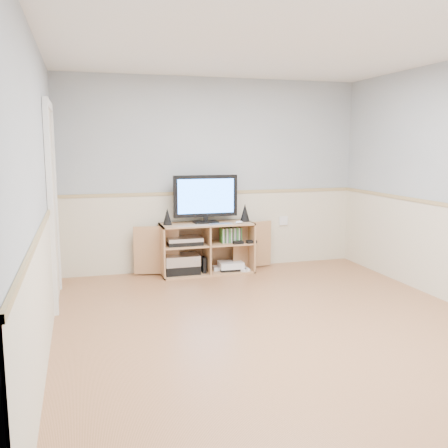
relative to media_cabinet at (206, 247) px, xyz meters
The scene contains 11 objects.
room 2.12m from the media_cabinet, 87.08° to the right, with size 4.04×4.54×2.54m.
media_cabinet is the anchor object (origin of this frame).
monitor 0.65m from the media_cabinet, 90.00° to the right, with size 0.83×0.18×0.61m.
speaker_left 0.66m from the media_cabinet, behind, with size 0.11×0.11×0.21m, color black.
speaker_right 0.68m from the media_cabinet, ahead, with size 0.13×0.13×0.23m, color black.
keyboard 0.41m from the media_cabinet, 51.95° to the right, with size 0.29×0.11×0.01m, color silver.
mouse 0.55m from the media_cabinet, 26.24° to the right, with size 0.10×0.06×0.04m, color white.
av_components 0.34m from the media_cabinet, behind, with size 0.52×0.33×0.47m.
game_consoles 0.41m from the media_cabinet, 12.25° to the right, with size 0.45×0.30×0.11m.
game_cases 0.36m from the media_cabinet, 13.07° to the right, with size 0.27×0.14×0.19m, color #3F8C3F.
wall_outlet 1.20m from the media_cabinet, ahead, with size 0.12×0.03×0.12m, color white.
Camera 1 is at (-1.69, -4.11, 1.64)m, focal length 40.00 mm.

